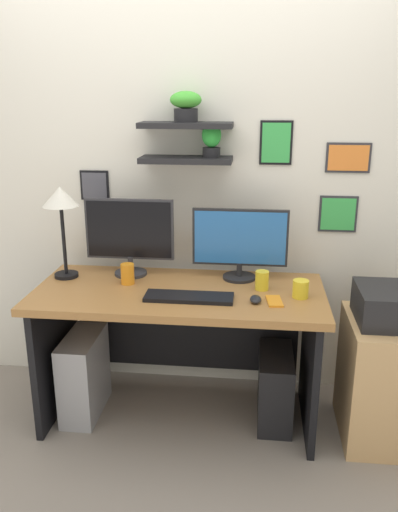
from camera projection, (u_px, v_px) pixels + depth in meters
The scene contains 16 objects.
ground_plane at pixel (180, 415), 2.92m from camera, with size 8.00×8.00×0.00m, color gray.
back_wall_assembly at pixel (190, 162), 2.93m from camera, with size 4.40×0.24×2.70m.
desk at pixel (181, 323), 2.81m from camera, with size 1.50×0.68×0.75m.
monitor_left at pixel (130, 234), 2.87m from camera, with size 0.49×0.18×0.43m.
monitor_right at pixel (240, 242), 2.81m from camera, with size 0.52×0.18×0.39m.
keyboard at pixel (189, 297), 2.58m from camera, with size 0.44×0.14×0.02m, color black.
computer_mouse at pixel (256, 299), 2.54m from camera, with size 0.06×0.09×0.03m, color black.
desk_lamp at pixel (61, 204), 2.77m from camera, with size 0.19×0.19×0.50m.
cell_phone at pixel (274, 301), 2.54m from camera, with size 0.07×0.14×0.01m, color orange.
coffee_mug at pixel (301, 289), 2.59m from camera, with size 0.08×0.08×0.09m, color yellow.
pen_cup at pixel (262, 280), 2.69m from camera, with size 0.07×0.07×0.10m, color yellow.
water_cup at pixel (128, 274), 2.77m from camera, with size 0.07×0.07×0.11m, color orange.
drawer_cabinet at pixel (387, 379), 2.67m from camera, with size 0.44×0.50×0.65m, color tan.
printer at pixel (396, 306), 2.54m from camera, with size 0.38×0.34×0.17m, color black.
computer_tower_left at pixel (84, 375), 2.89m from camera, with size 0.18×0.40×0.46m, color #99999E.
computer_tower_right at pixel (275, 387), 2.83m from camera, with size 0.18×0.40×0.39m, color black.
Camera 1 is at (0.39, -2.49, 1.73)m, focal length 36.53 mm.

